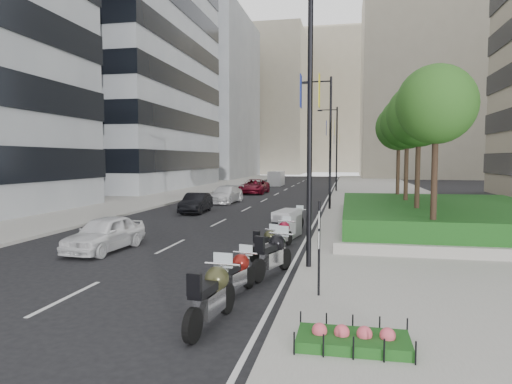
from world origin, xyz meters
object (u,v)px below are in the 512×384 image
(lamp_post_0, at_px, (305,109))
(car_a, at_px, (105,233))
(lamp_post_2, at_px, (335,144))
(motorcycle_4, at_px, (282,234))
(motorcycle_3, at_px, (267,244))
(delivery_van, at_px, (276,179))
(motorcycle_5, at_px, (287,224))
(car_c, at_px, (225,194))
(car_d, at_px, (254,186))
(motorcycle_0, at_px, (212,295))
(lamp_post_1, at_px, (328,136))
(motorcycle_1, at_px, (237,274))
(car_b, at_px, (196,203))
(motorcycle_6, at_px, (297,220))
(parking_sign, at_px, (319,243))
(motorcycle_2, at_px, (273,254))

(lamp_post_0, xyz_separation_m, car_a, (-7.79, 1.66, -4.39))
(lamp_post_2, xyz_separation_m, motorcycle_4, (-1.19, -31.50, -4.51))
(motorcycle_3, height_order, delivery_van, delivery_van)
(lamp_post_2, height_order, delivery_van, lamp_post_2)
(motorcycle_3, xyz_separation_m, motorcycle_5, (0.14, 4.46, 0.08))
(car_c, height_order, car_d, car_d)
(motorcycle_0, relative_size, car_c, 0.52)
(motorcycle_0, xyz_separation_m, motorcycle_3, (-0.00, 6.62, -0.12))
(lamp_post_1, relative_size, motorcycle_0, 3.65)
(motorcycle_1, xyz_separation_m, motorcycle_4, (0.26, 6.44, -0.01))
(motorcycle_0, relative_size, delivery_van, 0.55)
(motorcycle_0, bearing_deg, car_b, 26.38)
(motorcycle_6, bearing_deg, motorcycle_1, -169.23)
(parking_sign, xyz_separation_m, motorcycle_0, (-2.10, -2.14, -0.80))
(car_a, bearing_deg, lamp_post_2, 81.42)
(motorcycle_6, distance_m, car_a, 9.26)
(motorcycle_0, height_order, car_d, car_d)
(motorcycle_2, relative_size, car_a, 0.60)
(lamp_post_0, height_order, motorcycle_5, lamp_post_0)
(motorcycle_1, distance_m, motorcycle_3, 4.43)
(car_b, bearing_deg, delivery_van, 86.03)
(motorcycle_6, bearing_deg, car_d, 29.00)
(motorcycle_5, xyz_separation_m, car_d, (-6.68, 25.31, 0.12))
(car_b, bearing_deg, motorcycle_4, -59.21)
(motorcycle_4, bearing_deg, car_d, 28.23)
(motorcycle_2, height_order, car_b, car_b)
(motorcycle_1, relative_size, car_d, 0.40)
(lamp_post_1, height_order, lamp_post_2, same)
(lamp_post_1, distance_m, delivery_van, 29.78)
(lamp_post_0, relative_size, car_c, 1.91)
(parking_sign, bearing_deg, motorcycle_3, 115.09)
(motorcycle_1, relative_size, car_b, 0.53)
(lamp_post_2, distance_m, car_d, 9.82)
(car_a, height_order, car_d, car_d)
(motorcycle_0, distance_m, motorcycle_1, 2.20)
(lamp_post_2, relative_size, car_c, 1.91)
(car_a, xyz_separation_m, car_b, (-0.63, 12.62, -0.03))
(lamp_post_2, xyz_separation_m, parking_sign, (0.66, -38.00, -3.61))
(motorcycle_1, relative_size, delivery_van, 0.46)
(parking_sign, xyz_separation_m, motorcycle_6, (-1.77, 11.07, -0.91))
(car_c, relative_size, car_d, 0.89)
(lamp_post_0, height_order, car_b, lamp_post_0)
(lamp_post_0, bearing_deg, car_d, 104.33)
(motorcycle_2, height_order, car_c, car_c)
(motorcycle_1, relative_size, motorcycle_6, 1.03)
(motorcycle_6, relative_size, car_d, 0.38)
(motorcycle_1, bearing_deg, motorcycle_2, -1.27)
(lamp_post_2, distance_m, delivery_van, 13.74)
(motorcycle_1, height_order, motorcycle_5, motorcycle_5)
(lamp_post_2, xyz_separation_m, car_d, (-7.99, -3.74, -4.33))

